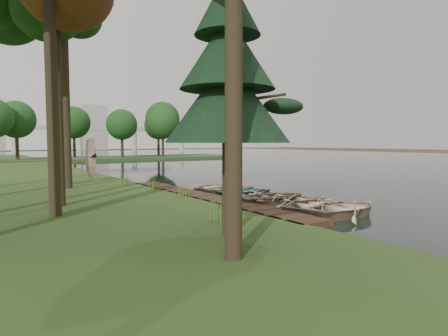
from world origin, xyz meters
TOP-DOWN VIEW (x-y plane):
  - ground at (0.00, 0.00)m, footprint 300.00×300.00m
  - water at (30.00, 20.00)m, footprint 130.00×200.00m
  - boardwalk at (-1.60, 0.00)m, footprint 1.60×16.00m
  - peninsula at (8.00, 50.00)m, footprint 50.00×14.00m
  - far_trees at (4.67, 50.00)m, footprint 45.60×5.60m
  - bridge at (12.31, 120.00)m, footprint 95.90×4.00m
  - building_a at (30.00, 140.00)m, footprint 10.00×8.00m
  - rowboat_0 at (1.21, -6.97)m, footprint 4.10×3.00m
  - rowboat_1 at (0.87, -5.44)m, footprint 3.98×3.23m
  - rowboat_2 at (0.96, -4.00)m, footprint 4.46×3.89m
  - rowboat_3 at (0.91, -2.81)m, footprint 4.03×3.09m
  - rowboat_4 at (0.91, -1.36)m, footprint 3.78×3.32m
  - rowboat_5 at (1.15, -0.01)m, footprint 3.91×3.35m
  - rowboat_6 at (1.19, 1.34)m, footprint 3.70×2.87m
  - rowboat_7 at (0.95, 2.96)m, footprint 3.74×3.31m
  - stored_rowboat at (-4.46, 10.98)m, footprint 3.21×2.35m
  - tree_4 at (-6.85, 7.57)m, footprint 4.00×4.00m
  - pine_tree at (-5.34, -7.67)m, footprint 3.80×3.80m
  - reeds_0 at (-4.68, -5.73)m, footprint 0.60×0.60m
  - reeds_1 at (-2.60, 0.39)m, footprint 0.60×0.60m
  - reeds_2 at (-2.60, 4.06)m, footprint 0.60×0.60m
  - reeds_3 at (-3.37, 7.34)m, footprint 0.60×0.60m

SIDE VIEW (x-z plane):
  - ground at x=0.00m, z-range 0.00..0.00m
  - water at x=30.00m, z-range 0.00..0.05m
  - boardwalk at x=-1.60m, z-range 0.00..0.30m
  - peninsula at x=8.00m, z-range 0.00..0.45m
  - rowboat_7 at x=0.95m, z-range 0.05..0.69m
  - rowboat_4 at x=0.91m, z-range 0.05..0.70m
  - rowboat_5 at x=1.15m, z-range 0.05..0.74m
  - rowboat_6 at x=1.19m, z-range 0.05..0.76m
  - rowboat_1 at x=0.87m, z-range 0.05..0.77m
  - rowboat_2 at x=0.96m, z-range 0.05..0.82m
  - rowboat_3 at x=0.91m, z-range 0.05..0.83m
  - rowboat_0 at x=1.21m, z-range 0.05..0.88m
  - stored_rowboat at x=-4.46m, z-range 0.30..0.95m
  - reeds_2 at x=-2.60m, z-range 0.30..1.15m
  - reeds_1 at x=-2.60m, z-range 0.30..1.23m
  - reeds_3 at x=-3.37m, z-range 0.30..1.28m
  - reeds_0 at x=-4.68m, z-range 0.30..1.32m
  - pine_tree at x=-5.34m, z-range 1.22..9.17m
  - far_trees at x=4.67m, z-range 2.03..10.83m
  - bridge at x=12.31m, z-range 2.78..11.38m
  - building_a at x=30.00m, z-range 0.00..18.00m
  - tree_4 at x=-6.85m, z-range 4.76..17.53m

